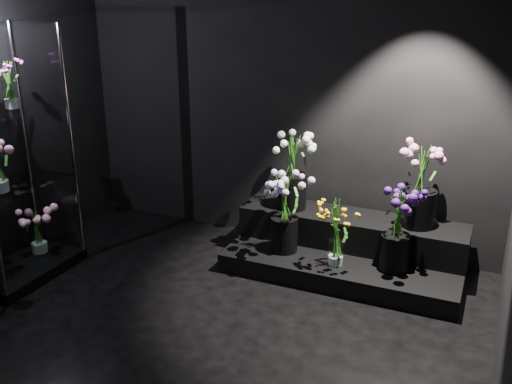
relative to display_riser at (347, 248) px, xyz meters
The scene contains 11 objects.
floor 1.79m from the display_riser, 115.08° to the right, with size 4.00×4.00×0.00m, color black.
wall_back 1.49m from the display_riser, 152.68° to the left, with size 4.00×4.00×0.00m, color black.
display_riser is the anchor object (origin of this frame).
display_case 2.87m from the display_riser, 153.66° to the right, with size 0.55×0.92×2.03m.
bouquet_orange_bells 0.41m from the display_riser, 92.61° to the right, with size 0.30×0.30×0.55m.
bouquet_lilac 0.66m from the display_riser, 155.50° to the right, with size 0.40×0.40×0.68m.
bouquet_purple 0.60m from the display_riser, 24.62° to the right, with size 0.39×0.39×0.68m.
bouquet_cream_roses 0.85m from the display_riser, behind, with size 0.41×0.41×0.68m.
bouquet_pink_roses 0.85m from the display_riser, 12.77° to the left, with size 0.48×0.48×0.70m.
bouquet_case_magenta 3.04m from the display_riser, 156.41° to the right, with size 0.27×0.27×0.37m.
bouquet_case_base_pink 2.69m from the display_riser, 158.45° to the right, with size 0.36×0.36×0.42m.
Camera 1 is at (1.82, -2.77, 2.30)m, focal length 40.00 mm.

